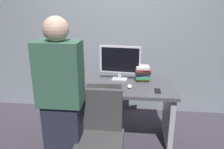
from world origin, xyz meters
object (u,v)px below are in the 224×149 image
Objects in this scene: desk at (112,101)px; person_at_desk at (62,105)px; office_chair at (101,143)px; cup_near_keyboard at (73,85)px; mouse at (130,86)px; monitor at (120,61)px; cup_by_monitor at (74,76)px; book_stack at (143,73)px; keyboard at (104,87)px; cell_phone at (158,91)px.

person_at_desk is (-0.39, -0.81, 0.32)m from desk.
office_chair reaches higher than cup_near_keyboard.
mouse is (0.25, 0.69, 0.34)m from office_chair.
mouse is (0.14, -0.29, -0.24)m from monitor.
desk is 0.96m from person_at_desk.
monitor is at bearing 5.92° from cup_by_monitor.
office_chair is 1.15m from monitor.
monitor is at bearing 69.57° from desk.
book_stack is at bearing 60.00° from mouse.
keyboard is 1.95× the size of book_stack.
keyboard is 5.02× the size of cup_near_keyboard.
desk is at bearing 159.70° from mouse.
desk is at bearing 64.61° from person_at_desk.
monitor reaches higher than cup_by_monitor.
cup_by_monitor is (-0.54, 0.14, 0.27)m from desk.
book_stack reaches higher than office_chair.
mouse is at bearing -16.56° from cup_by_monitor.
person_at_desk reaches higher than office_chair.
desk is 2.89× the size of monitor.
monitor reaches higher than book_stack.
mouse is at bearing -120.00° from book_stack.
mouse is at bearing 70.17° from office_chair.
desk is 15.60× the size of mouse.
desk is 7.07× the size of book_stack.
office_chair is at bearing 6.41° from person_at_desk.
keyboard is at bearing 11.32° from cup_near_keyboard.
cell_phone is (0.17, -0.36, -0.10)m from book_stack.
desk is 0.28m from keyboard.
monitor is 0.65m from cell_phone.
book_stack is at bearing 30.54° from keyboard.
keyboard is at bearing -175.33° from mouse.
keyboard is at bearing 95.31° from office_chair.
mouse is (0.31, 0.03, 0.01)m from keyboard.
monitor is 1.26× the size of keyboard.
mouse reaches higher than desk.
cup_near_keyboard is at bearing -171.70° from mouse.
cup_by_monitor reaches higher than mouse.
keyboard is 2.99× the size of cell_phone.
keyboard is at bearing -131.45° from desk.
mouse is at bearing 8.30° from cup_near_keyboard.
monitor is 0.65m from cup_by_monitor.
desk is 0.62m from cup_by_monitor.
office_chair is 4.26× the size of book_stack.
cup_near_keyboard is 0.33m from cup_by_monitor.
cup_by_monitor is 0.92m from book_stack.
cup_near_keyboard reaches higher than keyboard.
cell_phone is at bearing -13.86° from mouse.
mouse is 1.06× the size of cup_by_monitor.
monitor is 0.40m from mouse.
cup_by_monitor is at bearing 165.00° from desk.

